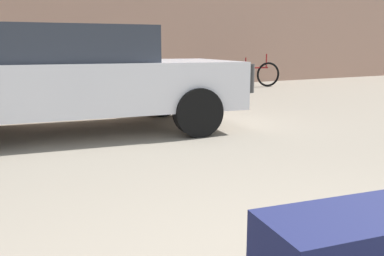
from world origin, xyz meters
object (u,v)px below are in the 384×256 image
(bollard_kerb_near, at_px, (140,83))
(bollard_kerb_mid, at_px, (200,81))
(parked_car, at_px, (73,77))
(bollard_kerb_far, at_px, (250,78))
(bicycle_leaning, at_px, (252,74))

(bollard_kerb_near, xyz_separation_m, bollard_kerb_mid, (1.53, 0.00, 0.00))
(parked_car, xyz_separation_m, bollard_kerb_far, (5.09, 2.83, -0.39))
(bollard_kerb_far, bearing_deg, bicycle_leaning, 51.00)
(bicycle_leaning, height_order, bollard_kerb_near, bicycle_leaning)
(bollard_kerb_mid, bearing_deg, bicycle_leaning, 26.11)
(parked_car, distance_m, bicycle_leaning, 7.29)
(bollard_kerb_far, bearing_deg, bollard_kerb_mid, 180.00)
(bollard_kerb_far, bearing_deg, bollard_kerb_near, 180.00)
(parked_car, height_order, bicycle_leaning, parked_car)
(parked_car, relative_size, bollard_kerb_mid, 6.16)
(bollard_kerb_near, bearing_deg, bicycle_leaning, 16.75)
(bollard_kerb_mid, bearing_deg, bollard_kerb_far, 0.00)
(bollard_kerb_mid, bearing_deg, bollard_kerb_near, 180.00)
(parked_car, xyz_separation_m, bollard_kerb_mid, (3.62, 2.83, -0.39))
(bollard_kerb_mid, relative_size, bollard_kerb_far, 1.00)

